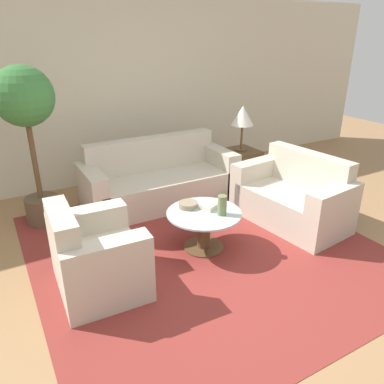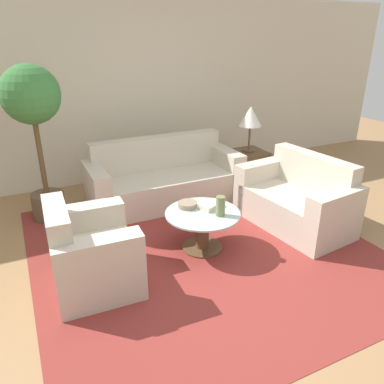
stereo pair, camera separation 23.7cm
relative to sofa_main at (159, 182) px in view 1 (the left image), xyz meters
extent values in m
plane|color=#9E754C|center=(-0.19, -1.94, -0.28)|extent=(14.00, 14.00, 0.00)
cube|color=beige|center=(-0.19, 1.13, 1.02)|extent=(10.00, 0.06, 2.60)
cube|color=maroon|center=(-0.09, -1.31, -0.28)|extent=(3.39, 3.46, 0.01)
cube|color=beige|center=(0.00, -0.08, -0.08)|extent=(1.79, 0.77, 0.40)
cube|color=beige|center=(0.00, 0.22, 0.14)|extent=(1.79, 0.18, 0.84)
cube|color=beige|center=(-0.89, -0.08, 0.03)|extent=(0.20, 0.77, 0.63)
cube|color=beige|center=(0.89, -0.08, 0.03)|extent=(0.20, 0.77, 0.63)
cube|color=beige|center=(-1.22, -1.41, -0.08)|extent=(0.74, 0.69, 0.40)
cube|color=beige|center=(-1.49, -1.40, 0.12)|extent=(0.21, 0.67, 0.81)
cube|color=beige|center=(-1.24, -1.74, 0.03)|extent=(0.72, 0.23, 0.63)
cube|color=beige|center=(-1.21, -1.08, 0.03)|extent=(0.72, 0.23, 0.63)
cube|color=beige|center=(1.10, -1.30, -0.08)|extent=(0.86, 1.20, 0.40)
cube|color=beige|center=(1.38, -1.27, 0.13)|extent=(0.31, 1.14, 0.82)
cube|color=beige|center=(1.04, -0.74, 0.03)|extent=(0.75, 0.29, 0.63)
cube|color=beige|center=(1.17, -1.86, 0.03)|extent=(0.75, 0.29, 0.63)
cylinder|color=brown|center=(-0.09, -1.31, -0.27)|extent=(0.42, 0.42, 0.02)
cylinder|color=brown|center=(-0.09, -1.31, -0.08)|extent=(0.14, 0.14, 0.40)
cylinder|color=#B2C6C6|center=(-0.09, -1.31, 0.13)|extent=(0.77, 0.77, 0.02)
cube|color=brown|center=(1.33, 0.00, -0.02)|extent=(0.48, 0.48, 0.52)
cylinder|color=brown|center=(1.33, 0.00, 0.25)|extent=(0.18, 0.18, 0.02)
cylinder|color=brown|center=(1.33, 0.00, 0.44)|extent=(0.03, 0.03, 0.35)
cone|color=white|center=(1.33, 0.00, 0.75)|extent=(0.32, 0.32, 0.27)
cylinder|color=brown|center=(-1.45, 0.15, -0.12)|extent=(0.39, 0.39, 0.32)
cylinder|color=brown|center=(-1.45, 0.15, 0.53)|extent=(0.06, 0.06, 0.99)
sphere|color=#387538|center=(-1.45, 0.15, 1.21)|extent=(0.65, 0.65, 0.65)
cylinder|color=#6B7A4C|center=(0.04, -1.44, 0.24)|extent=(0.09, 0.09, 0.20)
cylinder|color=gray|center=(-0.17, -1.12, 0.17)|extent=(0.20, 0.20, 0.05)
cube|color=beige|center=(0.04, -1.25, 0.16)|extent=(0.27, 0.22, 0.05)
camera|label=1|loc=(-1.88, -4.23, 1.83)|focal=35.00mm
camera|label=2|loc=(-1.67, -4.34, 1.83)|focal=35.00mm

